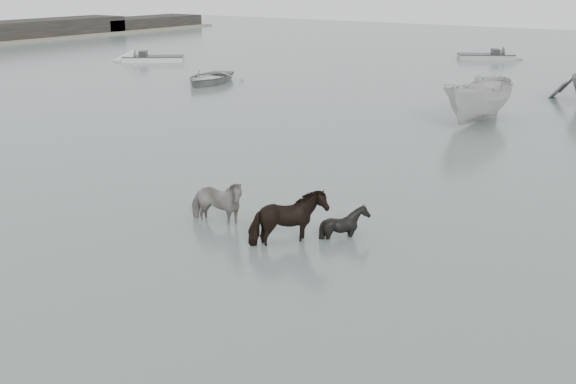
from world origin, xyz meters
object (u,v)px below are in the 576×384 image
(pony_pinto, at_px, (216,197))
(pony_black, at_px, (345,214))
(rowboat_lead, at_px, (209,75))
(pony_dark, at_px, (289,214))

(pony_pinto, xyz_separation_m, pony_black, (3.11, 0.99, -0.14))
(pony_pinto, xyz_separation_m, rowboat_lead, (-15.67, 18.07, -0.25))
(pony_pinto, relative_size, pony_black, 1.48)
(pony_pinto, distance_m, pony_dark, 2.34)
(pony_black, bearing_deg, rowboat_lead, 38.48)
(pony_black, relative_size, rowboat_lead, 0.26)
(pony_pinto, distance_m, rowboat_lead, 23.92)
(pony_dark, distance_m, rowboat_lead, 25.65)
(pony_pinto, distance_m, pony_black, 3.26)
(pony_dark, bearing_deg, rowboat_lead, 55.18)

